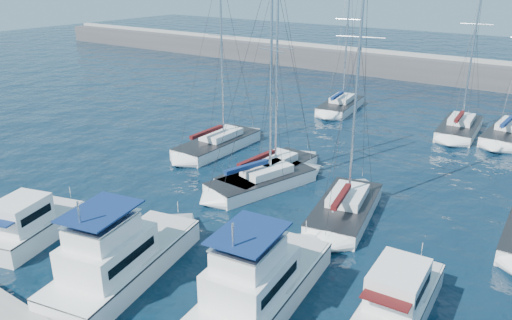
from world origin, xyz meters
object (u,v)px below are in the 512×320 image
Objects in this scene: sailboat_back_c at (508,133)px; sailboat_back_b at (460,128)px; sailboat_mid_a at (218,144)px; sailboat_mid_b at (269,171)px; sailboat_mid_c at (262,181)px; sailboat_mid_d at (345,208)px; motor_yacht_port_inner at (119,260)px; motor_yacht_stbd_outer at (399,299)px; motor_yacht_stbd_inner at (259,285)px; sailboat_back_a at (340,106)px; motor_yacht_port_outer at (30,226)px.

sailboat_back_b is at bearing -164.25° from sailboat_back_c.
sailboat_mid_b reaches higher than sailboat_mid_a.
sailboat_mid_d is at bearing 11.87° from sailboat_mid_c.
sailboat_mid_a reaches higher than motor_yacht_port_inner.
motor_yacht_stbd_outer is 0.42× the size of sailboat_mid_c.
sailboat_mid_c reaches higher than sailboat_mid_a.
sailboat_mid_d is (14.41, -5.09, 0.04)m from sailboat_mid_a.
motor_yacht_stbd_inner is at bearing -97.74° from sailboat_mid_d.
motor_yacht_port_inner is at bearing -89.28° from sailboat_back_a.
sailboat_mid_b is 0.95× the size of sailboat_back_b.
sailboat_mid_c reaches higher than motor_yacht_port_inner.
sailboat_back_c is at bearing 8.06° from sailboat_back_b.
sailboat_back_c is at bearing 65.23° from sailboat_mid_d.
sailboat_back_a is at bearing 105.45° from sailboat_mid_d.
sailboat_mid_a is (-20.56, 12.57, -0.42)m from motor_yacht_stbd_outer.
sailboat_back_a reaches higher than motor_yacht_stbd_inner.
motor_yacht_port_inner is at bearing -70.79° from sailboat_mid_c.
sailboat_back_a reaches higher than sailboat_mid_a.
sailboat_back_a is at bearing 103.57° from motor_yacht_stbd_inner.
motor_yacht_port_outer is 0.67× the size of motor_yacht_port_inner.
motor_yacht_stbd_inner is (13.94, 2.59, 0.19)m from motor_yacht_port_outer.
sailboat_mid_d is (6.73, -0.57, 0.02)m from sailboat_mid_c.
sailboat_back_c reaches higher than motor_yacht_port_inner.
motor_yacht_stbd_outer is 0.45× the size of sailboat_back_c.
sailboat_mid_c is at bearing 144.22° from motor_yacht_stbd_outer.
sailboat_mid_b reaches higher than motor_yacht_port_outer.
sailboat_back_b reaches higher than sailboat_back_c.
sailboat_back_a is at bearing 86.73° from motor_yacht_port_inner.
sailboat_mid_d reaches higher than sailboat_mid_c.
sailboat_back_b is at bearing 95.51° from motor_yacht_stbd_outer.
motor_yacht_port_outer and motor_yacht_stbd_outer have the same top height.
motor_yacht_port_outer is at bearing -100.72° from sailboat_back_a.
motor_yacht_port_outer is 20.21m from motor_yacht_stbd_outer.
sailboat_mid_d reaches higher than motor_yacht_stbd_inner.
sailboat_mid_d reaches higher than sailboat_mid_a.
sailboat_back_c is (11.57, 35.42, -0.62)m from motor_yacht_port_inner.
sailboat_mid_b is at bearing 82.75° from motor_yacht_port_inner.
motor_yacht_stbd_inner is 13.27m from sailboat_mid_c.
sailboat_mid_d is 23.36m from sailboat_back_c.
motor_yacht_stbd_outer is at bearing -85.70° from sailboat_back_c.
motor_yacht_port_outer is at bearing -99.03° from sailboat_mid_c.
motor_yacht_stbd_inner reaches higher than motor_yacht_stbd_outer.
motor_yacht_stbd_inner is 1.45× the size of motor_yacht_stbd_outer.
motor_yacht_stbd_outer is (5.49, 2.96, -0.19)m from motor_yacht_stbd_inner.
sailboat_mid_d is at bearing -19.25° from sailboat_mid_a.
sailboat_back_c is at bearing 46.64° from motor_yacht_port_outer.
sailboat_mid_a is 1.07× the size of sailboat_back_c.
motor_yacht_port_inner is 15.15m from sailboat_mid_b.
sailboat_mid_c reaches higher than motor_yacht_stbd_inner.
motor_yacht_stbd_outer is at bearing -31.48° from sailboat_mid_b.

